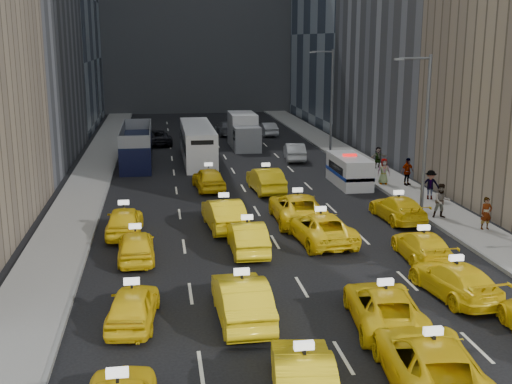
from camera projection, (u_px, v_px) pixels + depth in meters
ground at (313, 307)px, 24.10m from camera, size 160.00×160.00×0.00m
sidewalk_west at (91, 177)px, 46.58m from camera, size 3.00×90.00×0.15m
sidewalk_east at (369, 168)px, 49.66m from camera, size 3.00×90.00×0.15m
curb_west at (112, 176)px, 46.79m from camera, size 0.15×90.00×0.18m
curb_east at (351, 169)px, 49.45m from camera, size 0.15×90.00×0.18m
streetlight_near at (424, 129)px, 35.85m from camera, size 2.15×0.22×9.00m
streetlight_far at (330, 98)px, 55.08m from camera, size 2.15×0.22×9.00m
taxi_1 at (303, 379)px, 17.48m from camera, size 2.25×4.85×1.54m
taxi_2 at (431, 363)px, 18.34m from camera, size 3.18×5.80×1.54m
taxi_4 at (133, 306)px, 22.49m from camera, size 2.02×4.18×1.37m
taxi_5 at (242, 299)px, 22.77m from camera, size 1.83×4.94×1.62m
taxi_6 at (384, 306)px, 22.42m from camera, size 2.86×5.21×1.38m
taxi_7 at (455, 280)px, 24.91m from camera, size 2.46×4.92×1.37m
taxi_8 at (136, 246)px, 29.03m from camera, size 1.78×4.14×1.39m
taxi_9 at (247, 237)px, 30.16m from camera, size 1.59×4.52×1.49m
taxi_10 at (320, 228)px, 31.66m from camera, size 2.90×5.52×1.48m
taxi_11 at (423, 246)px, 29.04m from camera, size 2.15×4.68×1.33m
taxi_12 at (124, 221)px, 32.76m from camera, size 1.88×4.47×1.51m
taxi_13 at (224, 214)px, 33.91m from camera, size 2.13×5.03×1.62m
taxi_14 at (297, 208)px, 35.21m from camera, size 2.74×5.71×1.57m
taxi_15 at (398, 208)px, 35.46m from camera, size 2.18×4.84×1.38m
taxi_16 at (209, 179)px, 42.72m from camera, size 2.20×4.58×1.51m
taxi_17 at (266, 180)px, 42.17m from camera, size 2.03×4.96×1.60m
nypd_van at (349, 171)px, 44.05m from camera, size 2.55×5.27×2.18m
double_decker at (137, 146)px, 51.51m from camera, size 3.22×10.46×3.00m
city_bus at (198, 144)px, 52.72m from camera, size 3.25×11.58×2.95m
box_truck at (244, 131)px, 59.33m from camera, size 3.03×7.03×3.12m
misc_car_0 at (295, 152)px, 53.21m from camera, size 2.00×4.54×1.45m
misc_car_1 at (157, 137)px, 61.11m from camera, size 2.92×5.33×1.41m
misc_car_2 at (227, 128)px, 67.30m from camera, size 2.28×5.18×1.48m
misc_car_3 at (189, 130)px, 65.99m from camera, size 1.76×4.02×1.35m
misc_car_4 at (267, 129)px, 67.04m from camera, size 1.77×4.26×1.37m
pedestrian_0 at (486, 213)px, 33.24m from camera, size 0.65×0.44×1.71m
pedestrian_1 at (442, 201)px, 35.39m from camera, size 0.99×0.63×1.92m
pedestrian_2 at (430, 185)px, 39.55m from camera, size 1.27×0.83×1.82m
pedestrian_3 at (407, 172)px, 43.40m from camera, size 1.20×0.88×1.87m
pedestrian_4 at (384, 171)px, 43.73m from camera, size 0.92×0.58×1.77m
pedestrian_5 at (378, 157)px, 49.29m from camera, size 1.57×0.85×1.63m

